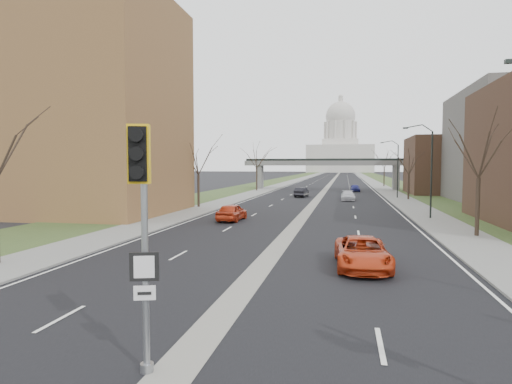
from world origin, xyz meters
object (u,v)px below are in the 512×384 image
(car_left_near, at_px, (232,212))
(car_right_mid, at_px, (348,196))
(car_right_far, at_px, (355,188))
(signal_pole_median, at_px, (142,203))
(car_left_far, at_px, (302,192))
(car_right_near, at_px, (362,253))

(car_left_near, bearing_deg, car_right_mid, -109.68)
(car_right_mid, relative_size, car_right_far, 1.13)
(signal_pole_median, bearing_deg, car_right_far, 68.31)
(car_right_far, bearing_deg, car_left_far, -121.56)
(signal_pole_median, bearing_deg, car_left_far, 75.36)
(signal_pole_median, distance_m, car_right_far, 75.31)
(car_right_mid, xyz_separation_m, car_right_far, (1.46, 21.44, 0.03))
(car_left_far, bearing_deg, car_right_far, -112.45)
(signal_pole_median, height_order, car_right_far, signal_pole_median)
(signal_pole_median, relative_size, car_right_mid, 1.25)
(car_right_mid, bearing_deg, car_right_near, -90.15)
(car_right_far, bearing_deg, car_right_near, -94.27)
(car_left_near, xyz_separation_m, car_right_near, (10.85, -15.97, -0.04))
(signal_pole_median, xyz_separation_m, car_right_near, (5.39, 12.23, -3.37))
(car_right_far, bearing_deg, signal_pole_median, -98.22)
(signal_pole_median, xyz_separation_m, car_right_far, (6.41, 74.96, -3.41))
(car_left_near, bearing_deg, car_right_far, -101.57)
(signal_pole_median, height_order, car_right_mid, signal_pole_median)
(car_right_near, bearing_deg, car_right_mid, 87.31)
(car_right_near, xyz_separation_m, car_right_mid, (-0.43, 41.29, -0.07))
(car_right_near, distance_m, car_right_far, 62.74)
(car_left_near, distance_m, car_left_far, 30.85)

